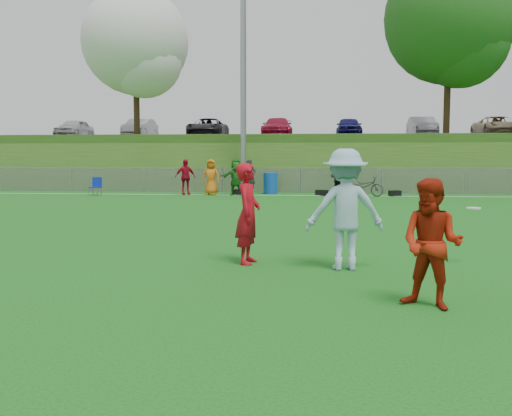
# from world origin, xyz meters

# --- Properties ---
(ground) EXTENTS (120.00, 120.00, 0.00)m
(ground) POSITION_xyz_m (0.00, 0.00, 0.00)
(ground) COLOR #125512
(ground) RESTS_ON ground
(sideline_far) EXTENTS (60.00, 0.10, 0.01)m
(sideline_far) POSITION_xyz_m (0.00, 18.00, 0.01)
(sideline_far) COLOR white
(sideline_far) RESTS_ON ground
(fence) EXTENTS (58.00, 0.06, 1.30)m
(fence) POSITION_xyz_m (0.00, 20.00, 0.65)
(fence) COLOR gray
(fence) RESTS_ON ground
(light_pole) EXTENTS (1.20, 0.40, 12.15)m
(light_pole) POSITION_xyz_m (-3.00, 20.80, 6.71)
(light_pole) COLOR gray
(light_pole) RESTS_ON ground
(berm) EXTENTS (120.00, 18.00, 3.00)m
(berm) POSITION_xyz_m (0.00, 31.00, 1.50)
(berm) COLOR #255016
(berm) RESTS_ON ground
(parking_lot) EXTENTS (120.00, 12.00, 0.10)m
(parking_lot) POSITION_xyz_m (0.00, 33.00, 3.05)
(parking_lot) COLOR black
(parking_lot) RESTS_ON berm
(tree_white_flowering) EXTENTS (6.30, 6.30, 8.78)m
(tree_white_flowering) POSITION_xyz_m (-9.84, 24.92, 8.32)
(tree_white_flowering) COLOR black
(tree_white_flowering) RESTS_ON berm
(tree_green_near) EXTENTS (7.14, 7.14, 9.95)m
(tree_green_near) POSITION_xyz_m (8.16, 24.42, 9.03)
(tree_green_near) COLOR black
(tree_green_near) RESTS_ON berm
(car_row) EXTENTS (32.04, 5.18, 1.44)m
(car_row) POSITION_xyz_m (-1.17, 32.00, 3.82)
(car_row) COLOR #B9B9BB
(car_row) RESTS_ON parking_lot
(spectator_row) EXTENTS (8.29, 0.95, 1.69)m
(spectator_row) POSITION_xyz_m (-2.52, 18.00, 0.85)
(spectator_row) COLOR #AD0C23
(spectator_row) RESTS_ON ground
(gear_bags) EXTENTS (7.86, 0.50, 0.26)m
(gear_bags) POSITION_xyz_m (1.26, 18.10, 0.13)
(gear_bags) COLOR black
(gear_bags) RESTS_ON ground
(player_red_left) EXTENTS (0.48, 0.67, 1.74)m
(player_red_left) POSITION_xyz_m (-0.39, 1.05, 0.87)
(player_red_left) COLOR #AD0C18
(player_red_left) RESTS_ON ground
(player_red_center) EXTENTS (0.98, 0.92, 1.60)m
(player_red_center) POSITION_xyz_m (2.18, -1.61, 0.80)
(player_red_center) COLOR #A61E0B
(player_red_center) RESTS_ON ground
(player_blue) EXTENTS (1.38, 0.92, 1.98)m
(player_blue) POSITION_xyz_m (1.25, 0.71, 0.99)
(player_blue) COLOR #95BACF
(player_blue) RESTS_ON ground
(frisbee) EXTENTS (0.24, 0.24, 0.02)m
(frisbee) POSITION_xyz_m (3.45, 1.34, 0.98)
(frisbee) COLOR white
(frisbee) RESTS_ON ground
(recycling_bin) EXTENTS (0.83, 0.83, 1.03)m
(recycling_bin) POSITION_xyz_m (-1.44, 19.00, 0.51)
(recycling_bin) COLOR #0F47AC
(recycling_bin) RESTS_ON ground
(camp_chair) EXTENTS (0.51, 0.51, 0.85)m
(camp_chair) POSITION_xyz_m (-9.59, 17.22, 0.25)
(camp_chair) COLOR #0F24A3
(camp_chair) RESTS_ON ground
(bicycle) EXTENTS (1.88, 1.27, 0.94)m
(bicycle) POSITION_xyz_m (3.00, 17.90, 0.47)
(bicycle) COLOR #323234
(bicycle) RESTS_ON ground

